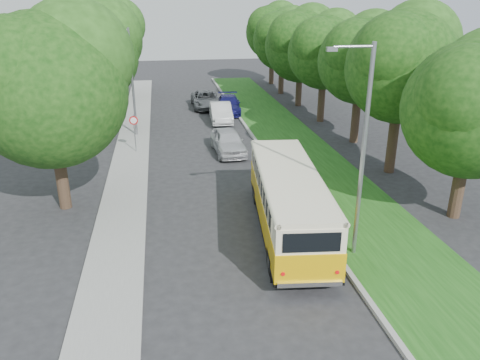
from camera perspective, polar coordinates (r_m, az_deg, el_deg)
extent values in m
plane|color=#272729|center=(19.95, -0.72, -6.56)|extent=(120.00, 120.00, 0.00)
cube|color=gray|center=(25.06, 5.64, -0.45)|extent=(0.20, 70.00, 0.15)
cube|color=#1B4B14|center=(25.76, 10.69, -0.14)|extent=(4.50, 70.00, 0.13)
cube|color=gray|center=(24.36, -13.83, -1.70)|extent=(2.20, 70.00, 0.12)
cylinder|color=#332319|center=(22.97, 25.15, -0.26)|extent=(0.56, 0.56, 3.35)
sphere|color=#10380C|center=(22.09, 26.47, 7.68)|extent=(5.85, 5.85, 5.85)
sphere|color=#10380C|center=(20.87, 25.96, 9.15)|extent=(4.09, 4.09, 4.09)
cylinder|color=#332319|center=(27.58, 18.17, 5.12)|extent=(0.56, 0.56, 4.26)
sphere|color=#10380C|center=(26.85, 19.11, 12.87)|extent=(5.98, 5.98, 5.98)
sphere|color=#10380C|center=(27.75, 20.80, 15.41)|extent=(4.49, 4.49, 4.49)
sphere|color=#10380C|center=(25.69, 18.28, 14.32)|extent=(4.19, 4.19, 4.19)
cylinder|color=#332319|center=(32.99, 13.95, 7.83)|extent=(0.56, 0.56, 3.95)
sphere|color=#10380C|center=(32.39, 14.52, 13.88)|extent=(5.61, 5.61, 5.61)
sphere|color=#10380C|center=(33.19, 15.92, 15.87)|extent=(4.21, 4.21, 4.21)
sphere|color=#10380C|center=(31.34, 13.70, 15.01)|extent=(3.92, 3.92, 3.92)
cylinder|color=#332319|center=(38.32, 9.91, 9.89)|extent=(0.56, 0.56, 3.86)
sphere|color=#10380C|center=(37.80, 10.26, 15.06)|extent=(5.64, 5.64, 5.64)
sphere|color=#10380C|center=(38.57, 11.53, 16.78)|extent=(4.23, 4.23, 4.23)
sphere|color=#10380C|center=(36.80, 9.41, 16.05)|extent=(3.95, 3.95, 3.95)
cylinder|color=#332319|center=(43.92, 7.19, 11.28)|extent=(0.56, 0.56, 3.58)
sphere|color=#10380C|center=(43.45, 7.42, 15.88)|extent=(6.36, 6.36, 6.36)
sphere|color=#10380C|center=(44.29, 8.70, 17.57)|extent=(4.77, 4.77, 4.77)
sphere|color=#10380C|center=(42.36, 6.50, 16.86)|extent=(4.45, 4.45, 4.45)
cylinder|color=#332319|center=(49.58, 5.05, 12.57)|extent=(0.56, 0.56, 3.68)
sphere|color=#10380C|center=(49.17, 5.19, 16.56)|extent=(5.91, 5.91, 5.91)
sphere|color=#10380C|center=(49.93, 6.27, 17.96)|extent=(4.43, 4.43, 4.43)
sphere|color=#10380C|center=(48.19, 4.38, 17.37)|extent=(4.14, 4.14, 4.14)
cylinder|color=#332319|center=(55.41, 3.87, 13.71)|extent=(0.56, 0.56, 4.05)
sphere|color=#10380C|center=(55.04, 3.97, 17.49)|extent=(5.97, 5.97, 5.97)
sphere|color=#10380C|center=(55.81, 4.96, 18.75)|extent=(4.48, 4.48, 4.48)
sphere|color=#10380C|center=(54.07, 3.21, 18.23)|extent=(4.18, 4.18, 4.18)
cylinder|color=#332319|center=(23.20, -21.00, 1.02)|extent=(0.56, 0.56, 3.68)
sphere|color=#10380C|center=(22.28, -22.27, 10.00)|extent=(6.80, 6.80, 6.80)
sphere|color=#10380C|center=(22.53, -19.38, 14.00)|extent=(5.10, 5.10, 5.10)
sphere|color=#10380C|center=(21.58, -25.72, 11.47)|extent=(4.76, 4.76, 4.76)
cylinder|color=#332319|center=(36.52, -17.16, 8.56)|extent=(0.56, 0.56, 3.68)
sphere|color=#10380C|center=(35.95, -17.81, 14.32)|extent=(6.80, 6.80, 6.80)
sphere|color=#10380C|center=(36.36, -16.00, 16.74)|extent=(5.10, 5.10, 5.10)
sphere|color=#10380C|center=(35.18, -19.85, 15.35)|extent=(4.76, 4.76, 4.76)
cylinder|color=#332319|center=(48.25, -15.54, 11.65)|extent=(0.56, 0.56, 3.68)
sphere|color=#10380C|center=(47.81, -15.99, 16.02)|extent=(6.80, 6.80, 6.80)
sphere|color=#10380C|center=(48.30, -14.62, 17.82)|extent=(5.10, 5.10, 5.10)
sphere|color=#10380C|center=(47.03, -17.49, 16.84)|extent=(4.76, 4.76, 4.76)
cylinder|color=gray|center=(17.33, 14.75, 2.68)|extent=(0.16, 0.16, 8.00)
cylinder|color=gray|center=(16.27, 13.72, 15.52)|extent=(1.40, 0.10, 0.10)
cube|color=gray|center=(16.00, 11.13, 15.38)|extent=(0.35, 0.16, 0.14)
cylinder|color=gray|center=(33.94, -12.96, 11.34)|extent=(0.16, 0.16, 7.50)
cylinder|color=gray|center=(33.58, -14.73, 17.30)|extent=(1.40, 0.10, 0.10)
cube|color=gray|center=(33.65, -16.04, 17.06)|extent=(0.35, 0.16, 0.14)
cylinder|color=gray|center=(30.57, -12.71, 5.47)|extent=(0.06, 0.06, 2.50)
cone|color=red|center=(30.30, -12.85, 7.09)|extent=(0.56, 0.02, 0.56)
cone|color=white|center=(30.28, -12.85, 7.08)|extent=(0.40, 0.02, 0.40)
imported|color=silver|center=(30.00, -1.46, 4.74)|extent=(2.07, 4.62, 1.54)
imported|color=silver|center=(37.81, -2.35, 8.22)|extent=(1.80, 4.68, 1.52)
imported|color=#141357|center=(40.90, -1.42, 9.18)|extent=(2.57, 5.18, 1.45)
imported|color=#515458|center=(42.96, -4.17, 9.73)|extent=(2.45, 5.28, 1.47)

